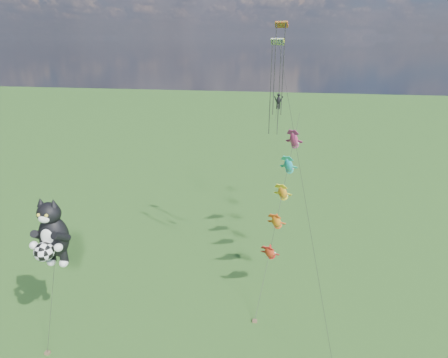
# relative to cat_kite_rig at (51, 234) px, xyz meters

# --- Properties ---
(ground) EXTENTS (300.00, 300.00, 0.00)m
(ground) POSITION_rel_cat_kite_rig_xyz_m (4.03, 3.13, -9.17)
(ground) COLOR #154010
(cat_kite_rig) EXTENTS (2.65, 4.17, 12.06)m
(cat_kite_rig) POSITION_rel_cat_kite_rig_xyz_m (0.00, 0.00, 0.00)
(cat_kite_rig) COLOR brown
(cat_kite_rig) RESTS_ON ground
(fish_windsock_rig) EXTENTS (3.57, 15.64, 15.55)m
(fish_windsock_rig) POSITION_rel_cat_kite_rig_xyz_m (17.34, 11.99, -0.43)
(fish_windsock_rig) COLOR brown
(fish_windsock_rig) RESTS_ON ground
(parafoil_rig) EXTENTS (6.52, 16.65, 24.47)m
(parafoil_rig) POSITION_rel_cat_kite_rig_xyz_m (16.60, 11.06, 9.92)
(parafoil_rig) COLOR brown
(parafoil_rig) RESTS_ON ground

